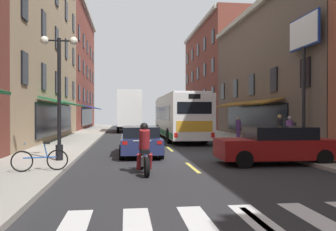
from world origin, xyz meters
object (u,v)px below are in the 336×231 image
at_px(pedestrian_far, 238,128).
at_px(street_lamp_twin, 59,91).
at_px(billboard_sign, 304,46).
at_px(bicycle_near, 40,160).
at_px(motorcycle_rider, 144,152).
at_px(pedestrian_near, 290,131).
at_px(sedan_far, 276,145).
at_px(sedan_near, 140,140).
at_px(transit_bus, 179,116).
at_px(pedestrian_mid, 280,129).
at_px(sedan_mid, 126,123).
at_px(box_truck, 129,111).

distance_m(pedestrian_far, street_lamp_twin, 13.84).
relative_size(billboard_sign, bicycle_near, 4.18).
relative_size(motorcycle_rider, pedestrian_near, 1.23).
bearing_deg(sedan_far, sedan_near, 144.96).
distance_m(motorcycle_rider, bicycle_near, 3.28).
xyz_separation_m(sedan_near, pedestrian_far, (7.04, 6.59, 0.25)).
relative_size(transit_bus, sedan_far, 2.63).
distance_m(billboard_sign, street_lamp_twin, 12.82).
xyz_separation_m(pedestrian_near, pedestrian_mid, (0.22, 1.73, 0.01)).
distance_m(transit_bus, sedan_near, 9.95).
bearing_deg(street_lamp_twin, pedestrian_mid, 24.91).
distance_m(transit_bus, sedan_mid, 23.13).
xyz_separation_m(billboard_sign, street_lamp_twin, (-12.02, -3.52, -2.73)).
bearing_deg(box_truck, pedestrian_mid, -63.53).
bearing_deg(sedan_near, pedestrian_far, 43.12).
xyz_separation_m(sedan_far, pedestrian_far, (1.94, 10.16, 0.20)).
distance_m(transit_bus, box_truck, 11.54).
distance_m(bicycle_near, street_lamp_twin, 3.44).
bearing_deg(pedestrian_far, box_truck, 146.45).
xyz_separation_m(sedan_mid, motorcycle_rider, (0.56, -37.12, 0.01)).
bearing_deg(sedan_far, box_truck, 102.92).
relative_size(pedestrian_near, street_lamp_twin, 0.35).
distance_m(billboard_sign, motorcycle_rider, 11.78).
relative_size(billboard_sign, sedan_far, 1.58).
bearing_deg(pedestrian_near, billboard_sign, -78.60).
height_order(billboard_sign, pedestrian_mid, billboard_sign).
bearing_deg(bicycle_near, sedan_near, 56.17).
relative_size(motorcycle_rider, bicycle_near, 1.23).
xyz_separation_m(transit_bus, pedestrian_near, (4.73, -8.18, -0.71)).
height_order(sedan_mid, pedestrian_near, pedestrian_near).
bearing_deg(pedestrian_far, sedan_mid, 134.75).
height_order(sedan_mid, motorcycle_rider, motorcycle_rider).
distance_m(sedan_far, pedestrian_far, 10.35).
relative_size(sedan_mid, street_lamp_twin, 0.98).
bearing_deg(motorcycle_rider, sedan_mid, 90.87).
height_order(sedan_far, pedestrian_far, pedestrian_far).
relative_size(pedestrian_far, street_lamp_twin, 0.33).
height_order(billboard_sign, sedan_near, billboard_sign).
height_order(billboard_sign, pedestrian_near, billboard_sign).
bearing_deg(pedestrian_mid, pedestrian_near, 92.97).
height_order(transit_bus, motorcycle_rider, transit_bus).
height_order(bicycle_near, pedestrian_mid, pedestrian_mid).
distance_m(bicycle_near, pedestrian_near, 12.98).
xyz_separation_m(pedestrian_near, street_lamp_twin, (-11.31, -3.62, 1.79)).
xyz_separation_m(pedestrian_mid, pedestrian_far, (-1.24, 3.71, -0.11)).
bearing_deg(box_truck, bicycle_near, -96.74).
xyz_separation_m(box_truck, bicycle_near, (-2.99, -25.26, -1.70)).
bearing_deg(pedestrian_mid, pedestrian_far, -61.37).
bearing_deg(transit_bus, billboard_sign, -56.66).
bearing_deg(billboard_sign, sedan_far, -128.52).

